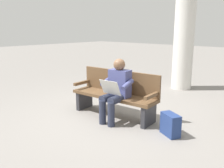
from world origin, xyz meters
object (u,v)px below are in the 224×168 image
object	(u,v)px
bench_near	(116,93)
support_pillar	(185,14)
person_seated	(116,89)
backpack	(171,125)

from	to	relation	value
bench_near	support_pillar	bearing A→B (deg)	-93.34
person_seated	support_pillar	distance (m)	3.53
backpack	support_pillar	bearing A→B (deg)	-66.15
support_pillar	bench_near	bearing A→B (deg)	91.23
backpack	bench_near	bearing A→B (deg)	-4.88
person_seated	backpack	size ratio (longest dim) A/B	2.98
bench_near	backpack	world-z (taller)	bench_near
bench_near	person_seated	bearing A→B (deg)	128.95
bench_near	person_seated	size ratio (longest dim) A/B	1.55
bench_near	support_pillar	world-z (taller)	support_pillar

